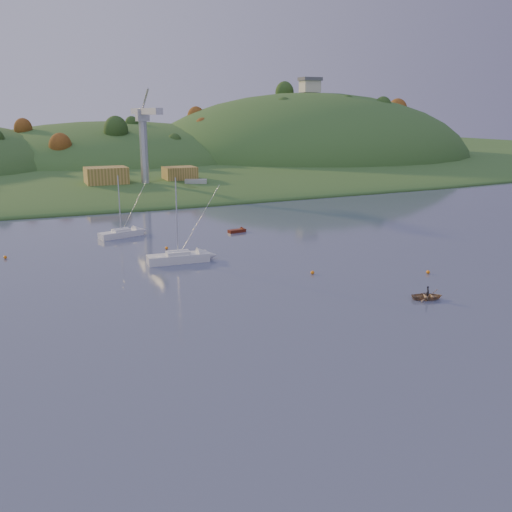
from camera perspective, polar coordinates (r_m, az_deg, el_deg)
name	(u,v)px	position (r m, az deg, el deg)	size (l,w,h in m)	color
ground	(444,366)	(54.02, 18.27, -10.41)	(500.00, 500.00, 0.00)	#333C53
far_shore	(83,162)	(268.75, -16.88, 9.00)	(620.00, 220.00, 1.50)	#2D5220
shore_slope	(110,177)	(204.73, -14.44, 7.69)	(640.00, 150.00, 7.00)	#2D5220
hill_center	(114,165)	(250.56, -13.98, 8.85)	(140.00, 120.00, 36.00)	#2D5220
hill_right	(308,161)	(265.27, 5.25, 9.48)	(150.00, 130.00, 60.00)	#2D5220
hilltop_house	(310,84)	(264.61, 5.42, 16.71)	(9.00, 7.00, 6.45)	beige
hillside_trees	(100,171)	(224.36, -15.34, 8.17)	(280.00, 50.00, 32.00)	#214017
wharf	(155,187)	(163.77, -10.09, 6.80)	(42.00, 16.00, 2.40)	slate
shed_west	(106,176)	(161.71, -14.74, 7.74)	(11.00, 8.00, 4.80)	olive
shed_east	(180,174)	(167.40, -7.63, 8.15)	(9.00, 7.00, 4.00)	olive
dock_crane	(144,130)	(158.31, -11.10, 12.31)	(3.20, 28.00, 20.30)	#B7B7BC
sailboat_near	(121,233)	(105.03, -13.33, 2.25)	(8.27, 4.51, 10.99)	silver
sailboat_far	(178,257)	(85.72, -7.79, -0.11)	(9.28, 3.37, 12.64)	silver
canoe	(427,296)	(71.51, 16.77, -3.87)	(2.63, 3.68, 0.76)	#967452
paddler	(428,294)	(71.41, 16.79, -3.63)	(0.51, 0.33, 1.40)	black
red_tender	(240,230)	(106.71, -1.59, 2.58)	(3.95, 1.78, 1.30)	#581A0C
work_vessel	(196,188)	(160.19, -6.02, 6.80)	(14.87, 9.68, 3.60)	slate
buoy_0	(428,272)	(82.62, 16.83, -1.55)	(0.50, 0.50, 0.50)	orange
buoy_1	(312,272)	(79.27, 5.67, -1.65)	(0.50, 0.50, 0.50)	orange
buoy_2	(5,257)	(95.18, -23.79, -0.11)	(0.50, 0.50, 0.50)	orange
buoy_3	(166,248)	(94.09, -8.94, 0.80)	(0.50, 0.50, 0.50)	orange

